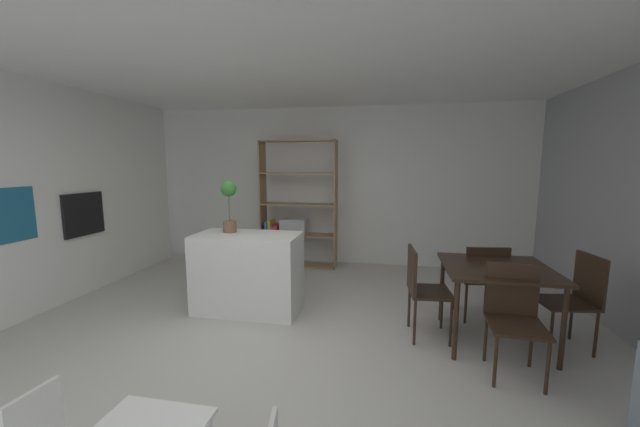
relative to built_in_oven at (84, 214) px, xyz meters
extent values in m
plane|color=beige|center=(2.82, -1.02, -1.09)|extent=(9.83, 9.83, 0.00)
cube|color=white|center=(2.82, -1.02, 1.66)|extent=(7.14, 6.47, 0.06)
cube|color=silver|center=(2.82, 2.18, 0.27)|extent=(7.14, 0.06, 2.72)
cube|color=black|center=(0.00, 0.00, 0.00)|extent=(0.04, 0.62, 0.57)
cylinder|color=#B7BABC|center=(-0.03, 0.00, 0.23)|extent=(0.02, 0.50, 0.02)
cube|color=white|center=(2.35, -0.14, -0.63)|extent=(1.23, 0.64, 0.93)
cylinder|color=brown|center=(2.10, -0.07, -0.09)|extent=(0.16, 0.16, 0.14)
cylinder|color=#476633|center=(2.10, -0.07, 0.14)|extent=(0.01, 0.01, 0.32)
sphere|color=#33782E|center=(2.10, -0.07, 0.37)|extent=(0.19, 0.19, 0.19)
cube|color=#997551|center=(1.85, 1.82, -0.02)|extent=(0.02, 0.34, 2.14)
cube|color=#997551|center=(3.12, 1.82, -0.02)|extent=(0.02, 0.34, 2.14)
cube|color=#997551|center=(2.49, 1.82, 1.04)|extent=(1.30, 0.34, 0.02)
cube|color=#997551|center=(2.49, 1.82, -1.08)|extent=(1.30, 0.34, 0.02)
cube|color=#997551|center=(2.49, 1.82, -0.55)|extent=(1.25, 0.34, 0.02)
cube|color=#997551|center=(2.49, 1.82, -0.02)|extent=(1.25, 0.34, 0.02)
cube|color=#997551|center=(2.49, 1.82, 0.50)|extent=(1.25, 0.34, 0.02)
cube|color=#2D6BAD|center=(1.93, 1.82, -0.43)|extent=(0.04, 0.28, 0.21)
cube|color=gold|center=(2.00, 1.82, -0.42)|extent=(0.05, 0.28, 0.24)
cube|color=#8E4793|center=(2.04, 1.82, -0.46)|extent=(0.04, 0.28, 0.15)
cube|color=red|center=(2.11, 1.82, -0.46)|extent=(0.06, 0.28, 0.15)
cube|color=#B7BABC|center=(2.40, 1.82, -0.40)|extent=(0.44, 0.30, 0.26)
cube|color=white|center=(2.23, -2.66, -0.62)|extent=(0.05, 0.28, 0.30)
cube|color=black|center=(5.02, -0.42, -0.34)|extent=(0.98, 0.95, 0.03)
cylinder|color=black|center=(4.59, -0.84, -0.72)|extent=(0.04, 0.04, 0.74)
cylinder|color=black|center=(5.45, -0.84, -0.72)|extent=(0.04, 0.04, 0.74)
cylinder|color=black|center=(4.59, -0.01, -0.72)|extent=(0.04, 0.04, 0.74)
cylinder|color=black|center=(5.45, -0.01, -0.72)|extent=(0.04, 0.04, 0.74)
cube|color=black|center=(5.02, 0.17, -0.63)|extent=(0.50, 0.49, 0.03)
cube|color=black|center=(5.04, -0.03, -0.42)|extent=(0.46, 0.08, 0.39)
cylinder|color=black|center=(5.20, 0.38, -0.87)|extent=(0.03, 0.03, 0.45)
cylinder|color=black|center=(4.80, 0.34, -0.87)|extent=(0.03, 0.03, 0.45)
cylinder|color=black|center=(5.24, 0.00, -0.87)|extent=(0.03, 0.03, 0.45)
cylinder|color=black|center=(4.84, -0.04, -0.87)|extent=(0.03, 0.03, 0.45)
cube|color=black|center=(4.41, -0.42, -0.62)|extent=(0.43, 0.48, 0.03)
cube|color=black|center=(4.22, -0.44, -0.39)|extent=(0.06, 0.45, 0.43)
cylinder|color=black|center=(4.59, -0.60, -0.86)|extent=(0.03, 0.03, 0.46)
cylinder|color=black|center=(4.56, -0.22, -0.86)|extent=(0.03, 0.03, 0.46)
cylinder|color=black|center=(4.25, -0.63, -0.86)|extent=(0.03, 0.03, 0.46)
cylinder|color=black|center=(4.22, -0.24, -0.86)|extent=(0.03, 0.03, 0.46)
cube|color=black|center=(5.02, -1.02, -0.65)|extent=(0.45, 0.48, 0.03)
cube|color=black|center=(5.04, -0.81, -0.41)|extent=(0.42, 0.06, 0.46)
cylinder|color=black|center=(4.83, -1.20, -0.88)|extent=(0.03, 0.03, 0.43)
cylinder|color=black|center=(5.19, -1.23, -0.88)|extent=(0.03, 0.03, 0.43)
cylinder|color=black|center=(4.85, -0.81, -0.88)|extent=(0.03, 0.03, 0.43)
cylinder|color=black|center=(5.22, -0.84, -0.88)|extent=(0.03, 0.03, 0.43)
cube|color=black|center=(5.63, -0.42, -0.64)|extent=(0.50, 0.46, 0.03)
cube|color=black|center=(5.84, -0.40, -0.40)|extent=(0.08, 0.41, 0.46)
cylinder|color=black|center=(5.41, -0.28, -0.87)|extent=(0.03, 0.03, 0.44)
cylinder|color=black|center=(5.46, -0.62, -0.87)|extent=(0.03, 0.03, 0.44)
cylinder|color=black|center=(5.81, -0.23, -0.87)|extent=(0.03, 0.03, 0.44)
cylinder|color=black|center=(5.85, -0.57, -0.87)|extent=(0.03, 0.03, 0.44)
camera|label=1|loc=(3.95, -4.00, 0.66)|focal=19.89mm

